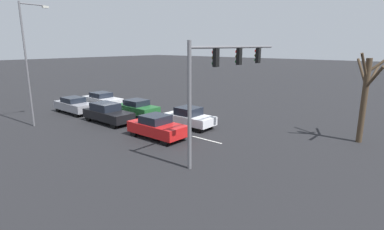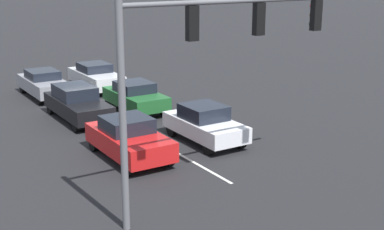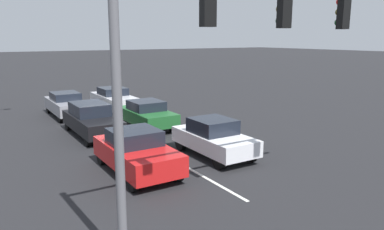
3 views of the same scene
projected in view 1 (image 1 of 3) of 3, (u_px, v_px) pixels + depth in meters
ground_plane at (111, 116)px, 26.85m from camera, size 240.00×240.00×0.00m
lane_stripe_left_divider at (132, 121)px, 24.94m from camera, size 0.12×18.09×0.01m
car_white_leftlane_front at (189, 117)px, 22.98m from camera, size 1.77×4.00×1.55m
car_red_midlane_front at (157, 127)px, 20.31m from camera, size 1.89×4.17×1.57m
car_darkgreen_leftlane_second at (137, 108)px, 26.44m from camera, size 1.83×4.03×1.49m
car_black_midlane_second at (108, 113)px, 24.30m from camera, size 1.80×4.68×1.60m
car_silver_leftlane_third at (102, 100)px, 30.28m from camera, size 1.81×4.59×1.53m
car_gray_midlane_third at (74, 105)px, 27.74m from camera, size 1.76×4.40×1.49m
traffic_signal_gantry at (222, 71)px, 16.36m from camera, size 8.62×0.37×6.42m
street_lamp_right_shoulder at (29, 57)px, 22.38m from camera, size 2.14×0.24×9.26m
bare_tree_near at (365, 94)px, 18.89m from camera, size 3.38×2.03×5.75m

